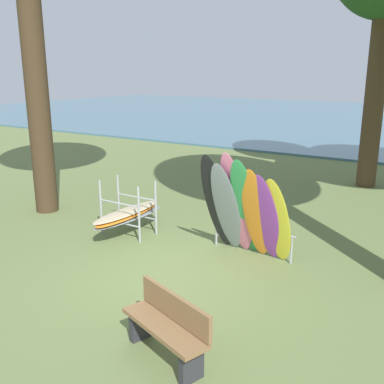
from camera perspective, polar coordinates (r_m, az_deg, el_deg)
name	(u,v)px	position (r m, az deg, el deg)	size (l,w,h in m)	color
ground_plane	(177,273)	(8.31, -1.99, -10.36)	(80.00, 80.00, 0.00)	olive
leaning_board_pile	(245,211)	(8.57, 6.83, -2.44)	(1.84, 1.09, 2.20)	black
board_storage_rack	(128,214)	(10.15, -8.25, -2.81)	(1.15, 2.13, 1.25)	#9EA0A5
park_bench	(168,325)	(5.93, -3.16, -16.78)	(1.46, 0.85, 0.85)	#2D2D33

